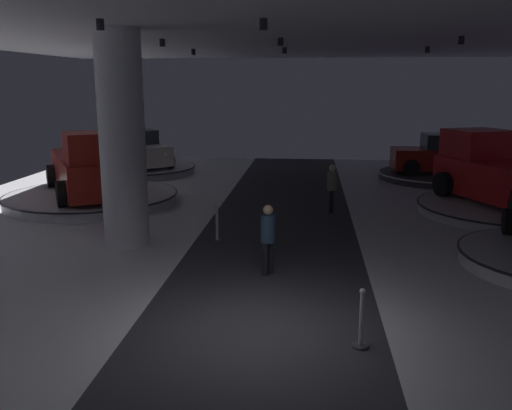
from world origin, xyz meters
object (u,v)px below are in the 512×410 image
at_px(display_car_deep_left, 137,150).
at_px(pickup_truck_far_right, 503,175).
at_px(visitor_walking_near, 268,235).
at_px(display_platform_far_right, 507,209).
at_px(display_platform_far_left, 92,198).
at_px(visitor_walking_far, 332,185).
at_px(pickup_truck_far_left, 91,168).
at_px(column_left, 122,140).
at_px(display_platform_deep_left, 138,169).
at_px(display_platform_deep_right, 440,175).
at_px(display_car_deep_right, 442,155).

height_order(display_car_deep_left, pickup_truck_far_right, pickup_truck_far_right).
distance_m(pickup_truck_far_right, visitor_walking_near, 9.90).
xyz_separation_m(display_car_deep_left, display_platform_far_right, (14.57, -7.03, -0.92)).
distance_m(display_platform_far_left, visitor_walking_far, 8.48).
bearing_deg(pickup_truck_far_right, display_car_deep_left, 155.00).
xyz_separation_m(display_platform_far_right, visitor_walking_far, (-5.70, -0.31, 0.73)).
bearing_deg(pickup_truck_far_left, column_left, -58.77).
xyz_separation_m(pickup_truck_far_right, visitor_walking_near, (-7.20, -6.78, -0.34)).
xyz_separation_m(column_left, visitor_walking_near, (3.89, -1.99, -1.84)).
distance_m(display_platform_deep_left, display_car_deep_left, 0.91).
xyz_separation_m(display_car_deep_left, pickup_truck_far_right, (14.45, -6.74, 0.15)).
distance_m(display_platform_deep_left, display_platform_deep_right, 13.89).
relative_size(display_car_deep_right, visitor_walking_near, 2.68).
relative_size(column_left, display_platform_far_left, 0.91).
height_order(display_platform_deep_left, pickup_truck_far_right, pickup_truck_far_right).
xyz_separation_m(display_platform_deep_right, pickup_truck_far_right, (0.55, -6.29, 1.08)).
height_order(column_left, display_platform_far_right, column_left).
distance_m(display_car_deep_left, pickup_truck_far_left, 7.03).
distance_m(display_platform_far_right, pickup_truck_far_right, 1.12).
xyz_separation_m(display_platform_far_right, pickup_truck_far_right, (-0.12, 0.30, 1.07)).
distance_m(display_platform_deep_right, display_car_deep_right, 0.90).
height_order(display_platform_far_left, visitor_walking_near, visitor_walking_near).
height_order(display_platform_deep_left, visitor_walking_far, visitor_walking_far).
relative_size(display_platform_far_right, pickup_truck_far_left, 1.01).
xyz_separation_m(display_platform_deep_right, pickup_truck_far_left, (-13.29, -6.56, 1.13)).
bearing_deg(column_left, visitor_walking_near, -27.11).
bearing_deg(display_platform_deep_left, display_car_deep_right, -1.72).
xyz_separation_m(display_platform_deep_left, display_car_deep_left, (-0.02, 0.02, 0.91)).
distance_m(display_platform_deep_left, visitor_walking_far, 11.51).
bearing_deg(pickup_truck_far_right, display_platform_deep_right, 94.98).
bearing_deg(display_platform_deep_right, visitor_walking_near, -116.97).
distance_m(pickup_truck_far_right, display_platform_far_left, 14.04).
height_order(display_platform_deep_left, display_platform_far_right, display_platform_deep_left).
height_order(pickup_truck_far_left, visitor_walking_near, pickup_truck_far_left).
xyz_separation_m(display_platform_deep_left, display_car_deep_right, (13.91, -0.42, 0.88)).
bearing_deg(display_platform_deep_right, display_car_deep_right, 0.25).
distance_m(display_platform_deep_left, pickup_truck_far_right, 15.95).
distance_m(display_platform_deep_left, visitor_walking_near, 15.33).
xyz_separation_m(display_car_deep_right, visitor_walking_far, (-5.06, -6.90, -0.15)).
bearing_deg(display_platform_far_right, visitor_walking_far, -176.86).
relative_size(display_car_deep_left, visitor_walking_far, 2.75).
height_order(display_platform_far_right, pickup_truck_far_right, pickup_truck_far_right).
distance_m(column_left, pickup_truck_far_right, 12.18).
distance_m(display_platform_deep_right, visitor_walking_near, 14.69).
relative_size(display_platform_deep_left, pickup_truck_far_right, 0.95).
xyz_separation_m(column_left, pickup_truck_far_left, (-2.74, 4.53, -1.46)).
height_order(column_left, display_car_deep_left, column_left).
relative_size(display_car_deep_left, display_platform_far_left, 0.72).
distance_m(column_left, visitor_walking_far, 7.17).
height_order(display_platform_far_left, visitor_walking_far, visitor_walking_far).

